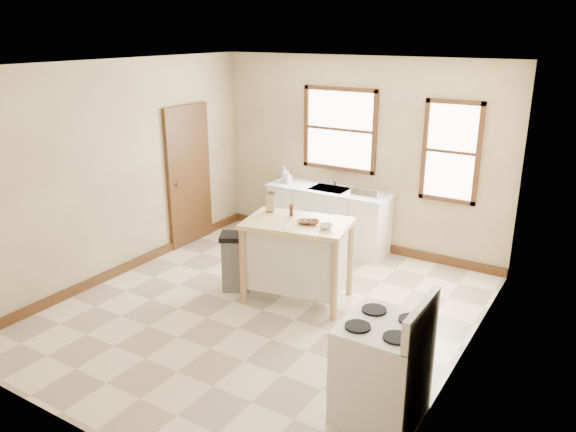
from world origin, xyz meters
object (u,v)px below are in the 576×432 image
at_px(knife_block, 270,204).
at_px(bowl_b, 312,222).
at_px(soap_bottle_a, 285,174).
at_px(pepper_grinder, 291,210).
at_px(kitchen_island, 297,261).
at_px(bowl_c, 326,227).
at_px(gas_stove, 383,357).
at_px(soap_bottle_b, 288,177).
at_px(dish_rack, 368,191).
at_px(bowl_a, 304,222).
at_px(trash_bin, 236,262).

distance_m(knife_block, bowl_b, 0.69).
relative_size(soap_bottle_a, pepper_grinder, 1.61).
relative_size(soap_bottle_a, kitchen_island, 0.20).
height_order(knife_block, bowl_c, knife_block).
relative_size(kitchen_island, gas_stove, 1.06).
relative_size(soap_bottle_b, knife_block, 0.96).
distance_m(soap_bottle_b, dish_rack, 1.28).
bearing_deg(kitchen_island, gas_stove, -52.38).
bearing_deg(dish_rack, knife_block, -115.41).
distance_m(bowl_a, bowl_b, 0.10).
xyz_separation_m(soap_bottle_b, bowl_c, (1.55, -1.69, 0.01)).
distance_m(dish_rack, pepper_grinder, 1.64).
bearing_deg(bowl_a, kitchen_island, 163.82).
distance_m(soap_bottle_a, bowl_a, 2.17).
bearing_deg(bowl_a, pepper_grinder, 149.98).
relative_size(kitchen_island, knife_block, 6.13).
distance_m(soap_bottle_b, trash_bin, 1.95).
height_order(soap_bottle_a, pepper_grinder, soap_bottle_a).
bearing_deg(dish_rack, trash_bin, -120.47).
height_order(soap_bottle_a, gas_stove, soap_bottle_a).
height_order(soap_bottle_a, trash_bin, soap_bottle_a).
xyz_separation_m(kitchen_island, knife_block, (-0.48, 0.14, 0.60)).
relative_size(kitchen_island, bowl_b, 7.22).
bearing_deg(knife_block, bowl_a, -47.89).
height_order(soap_bottle_b, pepper_grinder, pepper_grinder).
bearing_deg(soap_bottle_b, knife_block, -44.63).
xyz_separation_m(soap_bottle_a, bowl_b, (1.43, -1.67, -0.02)).
relative_size(kitchen_island, bowl_a, 7.51).
height_order(bowl_a, gas_stove, gas_stove).
bearing_deg(trash_bin, dish_rack, 34.53).
bearing_deg(bowl_c, dish_rack, 98.68).
height_order(soap_bottle_a, bowl_b, soap_bottle_a).
bearing_deg(knife_block, bowl_b, -42.92).
relative_size(dish_rack, knife_block, 2.19).
xyz_separation_m(kitchen_island, pepper_grinder, (-0.16, 0.12, 0.58)).
distance_m(kitchen_island, bowl_b, 0.56).
xyz_separation_m(dish_rack, gas_stove, (1.61, -3.25, -0.40)).
bearing_deg(bowl_b, dish_rack, 92.17).
height_order(pepper_grinder, trash_bin, pepper_grinder).
xyz_separation_m(bowl_a, bowl_c, (0.30, -0.02, 0.00)).
bearing_deg(pepper_grinder, kitchen_island, -37.12).
height_order(soap_bottle_b, kitchen_island, soap_bottle_b).
bearing_deg(trash_bin, bowl_b, -19.66).
bearing_deg(soap_bottle_a, dish_rack, 5.68).
height_order(soap_bottle_b, bowl_c, soap_bottle_b).
relative_size(soap_bottle_b, bowl_a, 1.18).
distance_m(soap_bottle_b, bowl_b, 2.11).
distance_m(soap_bottle_a, knife_block, 1.72).
distance_m(dish_rack, bowl_a, 1.76).
bearing_deg(soap_bottle_b, pepper_grinder, -35.61).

